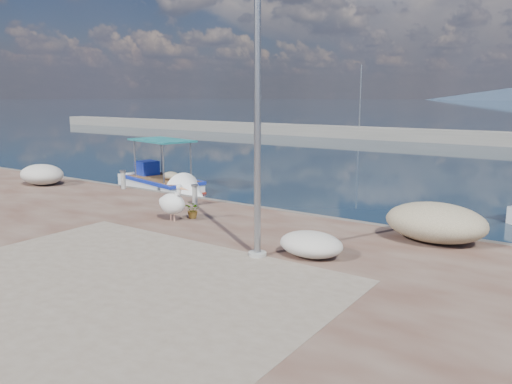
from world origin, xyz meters
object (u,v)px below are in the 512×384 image
object	(u,v)px
lamp_post	(258,120)
boat_left	(163,185)
bollard_near	(195,194)
pelican	(173,203)

from	to	relation	value
lamp_post	boat_left	bearing A→B (deg)	146.15
boat_left	bollard_near	bearing A→B (deg)	-20.17
pelican	lamp_post	size ratio (longest dim) A/B	0.18
pelican	lamp_post	bearing A→B (deg)	-15.72
lamp_post	bollard_near	bearing A→B (deg)	145.90
pelican	bollard_near	xyz separation A→B (m)	(-1.00, 2.16, -0.16)
pelican	bollard_near	bearing A→B (deg)	116.99
boat_left	lamp_post	size ratio (longest dim) A/B	0.87
pelican	lamp_post	world-z (taller)	lamp_post
pelican	bollard_near	world-z (taller)	pelican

